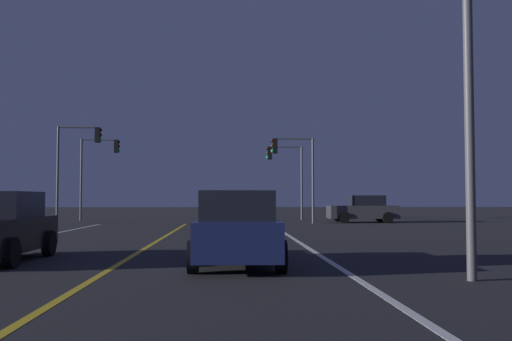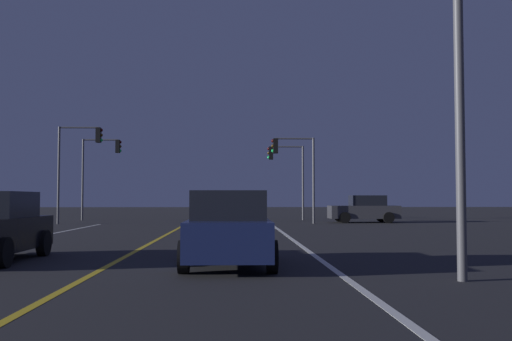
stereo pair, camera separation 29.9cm
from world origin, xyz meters
name	(u,v)px [view 1 (the left image)]	position (x,y,z in m)	size (l,w,h in m)	color
lane_edge_right	(333,263)	(5.00, 14.84, 0.00)	(0.16, 41.69, 0.01)	silver
lane_center_divider	(118,264)	(0.00, 14.84, 0.00)	(0.16, 41.69, 0.01)	gold
car_crossing_side	(364,209)	(10.98, 37.49, 0.82)	(4.30, 2.02, 1.70)	black
car_lead_same_lane	(236,230)	(2.73, 14.38, 0.82)	(2.02, 4.30, 1.70)	black
traffic_light_near_right	(293,160)	(6.38, 36.19, 3.84)	(2.62, 0.36, 5.18)	#4C4C51
traffic_light_near_left	(78,152)	(-6.43, 36.19, 4.25)	(2.65, 0.36, 5.79)	#4C4C51
traffic_light_far_right	(285,165)	(6.42, 41.69, 3.82)	(2.56, 0.36, 5.17)	#4C4C51
traffic_light_far_left	(99,160)	(-6.38, 41.69, 4.13)	(2.71, 0.36, 5.60)	#4C4C51
street_lamp_right_near	(446,6)	(6.67, 11.85, 5.17)	(1.93, 0.44, 8.21)	#4C4C51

